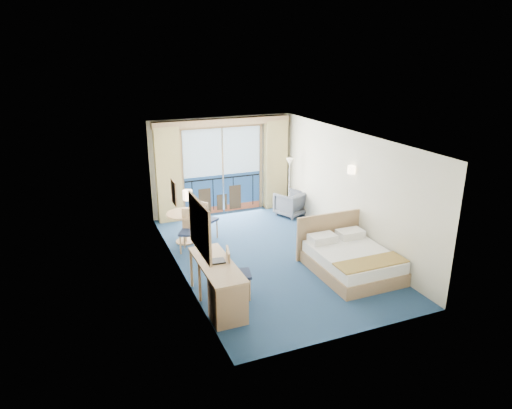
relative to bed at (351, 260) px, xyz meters
name	(u,v)px	position (x,y,z in m)	size (l,w,h in m)	color
floor	(269,256)	(-1.25, 1.35, -0.28)	(6.50, 6.50, 0.00)	navy
room_walls	(270,180)	(-1.25, 1.35, 1.50)	(4.04, 6.54, 2.72)	beige
balcony_door	(223,173)	(-1.26, 4.57, 0.86)	(2.36, 0.03, 2.52)	navy
curtain_left	(168,175)	(-2.80, 4.42, 0.99)	(0.65, 0.22, 2.55)	tan
curtain_right	(276,165)	(0.30, 4.42, 0.99)	(0.65, 0.22, 2.55)	tan
pelmet	(223,122)	(-1.25, 4.45, 2.30)	(3.80, 0.25, 0.18)	tan
mirror	(200,227)	(-3.22, -0.15, 1.27)	(0.05, 1.25, 0.95)	tan
wall_print	(174,193)	(-3.22, 1.80, 1.32)	(0.04, 0.42, 0.52)	tan
sconce_left	(188,195)	(-3.19, 0.75, 1.57)	(0.18, 0.18, 0.18)	#FFE0B2
sconce_right	(351,170)	(0.69, 1.20, 1.57)	(0.18, 0.18, 0.18)	#FFE0B2
bed	(351,260)	(0.00, 0.00, 0.00)	(1.60, 1.90, 1.01)	tan
nightstand	(337,233)	(0.53, 1.40, -0.02)	(0.40, 0.38, 0.52)	#A07655
phone	(338,222)	(0.54, 1.39, 0.27)	(0.16, 0.12, 0.07)	silver
armchair	(291,204)	(0.40, 3.59, 0.05)	(0.72, 0.74, 0.67)	#4B4F5C
floor_lamp	(289,172)	(0.43, 3.77, 0.92)	(0.22, 0.22, 1.59)	silver
desk	(225,294)	(-2.94, -0.61, 0.17)	(0.59, 1.73, 0.81)	tan
desk_chair	(235,270)	(-2.57, -0.05, 0.27)	(0.52, 0.51, 0.98)	#1B2541
folder	(216,261)	(-2.93, -0.09, 0.54)	(0.30, 0.23, 0.03)	black
desk_lamp	(203,234)	(-3.01, 0.42, 0.88)	(0.12, 0.12, 0.47)	silver
round_table	(184,220)	(-2.80, 2.85, 0.28)	(0.83, 0.83, 0.74)	tan
table_chair_a	(204,218)	(-2.32, 2.79, 0.29)	(0.62, 0.62, 1.02)	#1B2541
table_chair_b	(190,228)	(-2.79, 2.35, 0.27)	(0.57, 0.58, 0.97)	#1B2541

